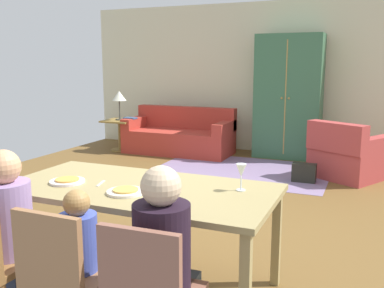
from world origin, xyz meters
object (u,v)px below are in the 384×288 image
at_px(dining_table, 139,196).
at_px(dining_chair_child, 63,274).
at_px(plate_near_man, 67,181).
at_px(person_child, 83,270).
at_px(armchair, 347,156).
at_px(handbag, 304,173).
at_px(side_table, 120,131).
at_px(person_man, 14,242).
at_px(armoire, 289,97).
at_px(wine_glass, 241,172).
at_px(book_lower, 129,119).
at_px(plate_near_child, 126,192).
at_px(table_lamp, 119,97).
at_px(person_woman, 165,274).
at_px(couch, 180,136).
at_px(book_upper, 130,118).

distance_m(dining_table, dining_chair_child, 0.85).
height_order(plate_near_man, person_child, person_child).
relative_size(armchair, handbag, 3.64).
height_order(plate_near_man, side_table, plate_near_man).
relative_size(plate_near_man, person_man, 0.23).
bearing_deg(armoire, wine_glass, -83.24).
height_order(armoire, side_table, armoire).
bearing_deg(book_lower, plate_near_child, -59.05).
distance_m(plate_near_man, book_lower, 4.93).
height_order(wine_glass, table_lamp, table_lamp).
relative_size(person_woman, couch, 0.57).
height_order(person_child, table_lamp, table_lamp).
xyz_separation_m(dining_table, person_man, (-0.53, -0.66, -0.18)).
bearing_deg(dining_table, person_man, -128.74).
bearing_deg(table_lamp, plate_near_man, -62.08).
height_order(dining_chair_child, couch, dining_chair_child).
relative_size(plate_near_child, person_child, 0.27).
bearing_deg(book_lower, plate_near_man, -63.96).
bearing_deg(plate_near_child, couch, 110.35).
distance_m(plate_near_man, handbag, 3.74).
relative_size(armchair, armoire, 0.56).
relative_size(plate_near_man, book_upper, 1.14).
distance_m(person_child, armoire, 5.61).
bearing_deg(person_man, dining_chair_child, -18.44).
xyz_separation_m(armchair, table_lamp, (-4.04, 0.45, 0.69)).
bearing_deg(armoire, armchair, -45.84).
bearing_deg(table_lamp, dining_chair_child, -60.78).
bearing_deg(couch, person_woman, -66.33).
height_order(plate_near_man, wine_glass, wine_glass).
bearing_deg(plate_near_child, dining_table, 90.00).
xyz_separation_m(plate_near_man, armchair, (1.72, 3.94, -0.45)).
height_order(plate_near_man, dining_chair_child, dining_chair_child).
distance_m(wine_glass, table_lamp, 5.41).
relative_size(wine_glass, person_child, 0.20).
bearing_deg(armchair, person_child, -104.85).
height_order(armoire, book_lower, armoire).
bearing_deg(plate_near_man, wine_glass, 13.84).
xyz_separation_m(plate_near_child, couch, (-1.75, 4.71, -0.47)).
xyz_separation_m(plate_near_man, dining_chair_child, (0.53, -0.71, -0.28)).
xyz_separation_m(dining_table, table_lamp, (-2.85, 4.27, 0.32)).
height_order(dining_table, dining_chair_child, dining_chair_child).
bearing_deg(side_table, plate_near_man, -62.08).
xyz_separation_m(wine_glass, dining_chair_child, (-0.69, -1.01, -0.40)).
height_order(plate_near_child, book_lower, plate_near_child).
bearing_deg(plate_near_man, armchair, 66.48).
bearing_deg(book_upper, book_lower, 155.55).
xyz_separation_m(plate_near_man, book_lower, (-2.16, 4.42, -0.18)).
relative_size(couch, armchair, 1.66).
xyz_separation_m(person_man, table_lamp, (-2.33, 4.92, 0.50)).
relative_size(person_woman, table_lamp, 2.05).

